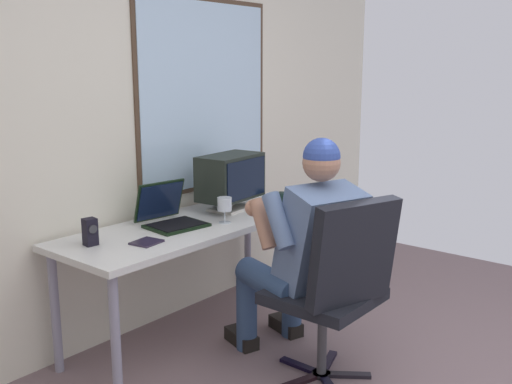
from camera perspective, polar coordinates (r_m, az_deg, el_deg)
name	(u,v)px	position (r m, az deg, el deg)	size (l,w,h in m)	color
wall_rear	(128,122)	(3.55, -12.36, 6.69)	(5.45, 0.08, 2.57)	silver
desk	(195,233)	(3.49, -5.99, -3.98)	(1.70, 0.64, 0.71)	gray
office_chair	(338,280)	(2.96, 7.94, -8.49)	(0.57, 0.61, 1.00)	black
person_seated	(304,249)	(3.12, 4.65, -5.52)	(0.67, 0.89, 1.27)	navy
crt_monitor	(231,178)	(3.71, -2.47, 1.40)	(0.46, 0.29, 0.35)	beige
laptop	(169,214)	(3.42, -8.48, -2.11)	(0.35, 0.36, 0.25)	black
wine_glass	(225,206)	(3.42, -3.07, -1.33)	(0.08, 0.08, 0.15)	silver
desk_speaker	(90,232)	(3.11, -15.81, -3.74)	(0.07, 0.07, 0.14)	black
cd_case	(147,242)	(3.10, -10.58, -4.81)	(0.16, 0.14, 0.01)	#271F33
coffee_mug	(281,199)	(3.85, 2.44, -0.68)	(0.07, 0.07, 0.09)	black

